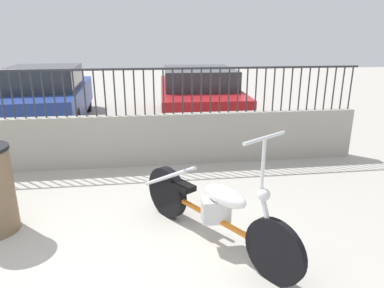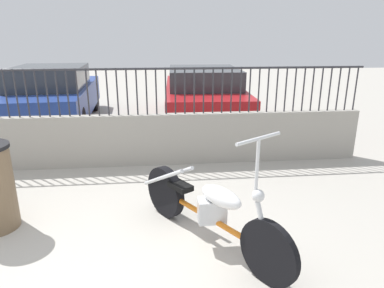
{
  "view_description": "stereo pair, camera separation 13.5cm",
  "coord_description": "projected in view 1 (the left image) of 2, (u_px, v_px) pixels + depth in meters",
  "views": [
    {
      "loc": [
        0.57,
        -2.52,
        2.07
      ],
      "look_at": [
        1.14,
        1.77,
        0.7
      ],
      "focal_mm": 32.0,
      "sensor_mm": 36.0,
      "label": 1
    },
    {
      "loc": [
        0.7,
        -2.54,
        2.07
      ],
      "look_at": [
        1.14,
        1.77,
        0.7
      ],
      "focal_mm": 32.0,
      "sensor_mm": 36.0,
      "label": 2
    }
  ],
  "objects": [
    {
      "name": "car_red",
      "position": [
        198.0,
        94.0,
        8.56
      ],
      "size": [
        2.02,
        4.58,
        1.34
      ],
      "rotation": [
        0.0,
        0.0,
        1.52
      ],
      "color": "black",
      "rests_on": "ground_plane"
    },
    {
      "name": "fence_railing",
      "position": [
        109.0,
        85.0,
        5.32
      ],
      "size": [
        8.26,
        0.04,
        0.75
      ],
      "color": "#2D2D33",
      "rests_on": "low_wall"
    },
    {
      "name": "car_blue",
      "position": [
        47.0,
        96.0,
        8.19
      ],
      "size": [
        1.98,
        4.48,
        1.4
      ],
      "rotation": [
        0.0,
        0.0,
        1.63
      ],
      "color": "black",
      "rests_on": "ground_plane"
    },
    {
      "name": "ground_plane",
      "position": [
        88.0,
        288.0,
        2.94
      ],
      "size": [
        40.0,
        40.0,
        0.0
      ],
      "primitive_type": "plane",
      "color": "#ADA89E"
    },
    {
      "name": "low_wall",
      "position": [
        113.0,
        141.0,
        5.59
      ],
      "size": [
        8.26,
        0.18,
        0.85
      ],
      "color": "#9E998E",
      "rests_on": "ground_plane"
    },
    {
      "name": "motorcycle_orange",
      "position": [
        206.0,
        206.0,
        3.54
      ],
      "size": [
        1.29,
        1.89,
        1.3
      ],
      "rotation": [
        0.0,
        0.0,
        -0.99
      ],
      "color": "black",
      "rests_on": "ground_plane"
    }
  ]
}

